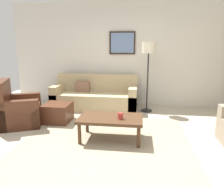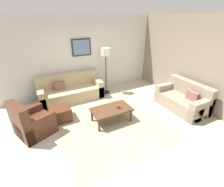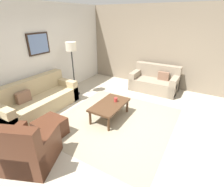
% 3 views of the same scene
% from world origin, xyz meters
% --- Properties ---
extents(ground_plane, '(8.00, 8.00, 0.00)m').
position_xyz_m(ground_plane, '(0.00, 0.00, 0.00)').
color(ground_plane, '#B2A893').
extents(rear_partition, '(6.00, 0.12, 2.80)m').
position_xyz_m(rear_partition, '(0.00, 2.60, 1.40)').
color(rear_partition, silver).
rests_on(rear_partition, ground_plane).
extents(stone_feature_panel, '(0.12, 5.20, 2.80)m').
position_xyz_m(stone_feature_panel, '(3.00, 0.00, 1.40)').
color(stone_feature_panel, gray).
rests_on(stone_feature_panel, ground_plane).
extents(area_rug, '(2.88, 2.74, 0.01)m').
position_xyz_m(area_rug, '(0.00, 0.00, 0.00)').
color(area_rug, gray).
rests_on(area_rug, ground_plane).
extents(couch_main, '(2.18, 0.87, 0.88)m').
position_xyz_m(couch_main, '(-0.60, 2.11, 0.30)').
color(couch_main, tan).
rests_on(couch_main, ground_plane).
extents(couch_loveseat, '(0.86, 1.57, 0.88)m').
position_xyz_m(couch_loveseat, '(2.46, -0.24, 0.30)').
color(couch_loveseat, gray).
rests_on(couch_loveseat, ground_plane).
extents(armchair_leather, '(1.05, 1.05, 0.95)m').
position_xyz_m(armchair_leather, '(-1.96, 0.60, 0.31)').
color(armchair_leather, '#4C2819').
rests_on(armchair_leather, ground_plane).
extents(ottoman, '(0.56, 0.56, 0.40)m').
position_xyz_m(ottoman, '(-1.20, 0.93, 0.20)').
color(ottoman, '#4C2819').
rests_on(ottoman, ground_plane).
extents(coffee_table, '(1.10, 0.64, 0.41)m').
position_xyz_m(coffee_table, '(0.07, 0.18, 0.36)').
color(coffee_table, '#472D1C').
rests_on(coffee_table, ground_plane).
extents(cup, '(0.09, 0.09, 0.11)m').
position_xyz_m(cup, '(0.25, 0.11, 0.46)').
color(cup, '#B2332D').
rests_on(cup, coffee_table).
extents(lamp_standing, '(0.32, 0.32, 1.71)m').
position_xyz_m(lamp_standing, '(0.75, 1.94, 1.41)').
color(lamp_standing, black).
rests_on(lamp_standing, ground_plane).
extents(framed_artwork, '(0.69, 0.04, 0.60)m').
position_xyz_m(framed_artwork, '(0.07, 2.51, 1.70)').
color(framed_artwork, black).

